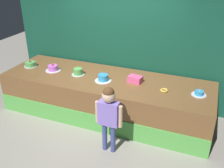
{
  "coord_description": "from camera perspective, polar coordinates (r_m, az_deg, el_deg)",
  "views": [
    {
      "loc": [
        1.84,
        -3.57,
        2.96
      ],
      "look_at": [
        0.25,
        0.4,
        0.85
      ],
      "focal_mm": 41.05,
      "sensor_mm": 36.0,
      "label": 1
    }
  ],
  "objects": [
    {
      "name": "cake_left",
      "position": [
        5.58,
        -13.01,
        3.45
      ],
      "size": [
        0.32,
        0.32,
        0.16
      ],
      "color": "silver",
      "rests_on": "stage_platform"
    },
    {
      "name": "cake_far_left",
      "position": [
        5.93,
        -17.71,
        4.22
      ],
      "size": [
        0.28,
        0.28,
        0.14
      ],
      "color": "silver",
      "rests_on": "stage_platform"
    },
    {
      "name": "cake_right",
      "position": [
        4.97,
        -2.01,
        1.32
      ],
      "size": [
        0.32,
        0.32,
        0.13
      ],
      "color": "white",
      "rests_on": "stage_platform"
    },
    {
      "name": "donut",
      "position": [
        4.7,
        11.52,
        -1.38
      ],
      "size": [
        0.14,
        0.14,
        0.03
      ],
      "primitive_type": "torus",
      "color": "#F2BF4C",
      "rests_on": "stage_platform"
    },
    {
      "name": "ground_plane",
      "position": [
        4.99,
        -4.38,
        -10.17
      ],
      "size": [
        12.0,
        12.0,
        0.0
      ],
      "primitive_type": "plane",
      "color": "gray"
    },
    {
      "name": "curtain_backdrop",
      "position": [
        5.52,
        1.61,
        10.64
      ],
      "size": [
        4.91,
        0.08,
        2.94
      ],
      "primitive_type": "cube",
      "color": "#144C38",
      "rests_on": "ground_plane"
    },
    {
      "name": "cake_center",
      "position": [
        5.28,
        -7.58,
        2.72
      ],
      "size": [
        0.26,
        0.26,
        0.2
      ],
      "color": "silver",
      "rests_on": "stage_platform"
    },
    {
      "name": "stage_platform",
      "position": [
        5.27,
        -1.43,
        -2.75
      ],
      "size": [
        4.2,
        1.34,
        0.8
      ],
      "color": "brown",
      "rests_on": "ground_plane"
    },
    {
      "name": "cake_far_right",
      "position": [
        4.72,
        18.82,
        -1.98
      ],
      "size": [
        0.26,
        0.26,
        0.12
      ],
      "color": "silver",
      "rests_on": "stage_platform"
    },
    {
      "name": "pink_box",
      "position": [
        4.94,
        5.2,
        1.09
      ],
      "size": [
        0.28,
        0.22,
        0.12
      ],
      "primitive_type": "cube",
      "rotation": [
        0.0,
        0.0,
        -0.15
      ],
      "color": "#EB5492",
      "rests_on": "stage_platform"
    },
    {
      "name": "child_figure",
      "position": [
        4.07,
        -0.74,
        -6.11
      ],
      "size": [
        0.46,
        0.21,
        1.2
      ],
      "color": "#3F4C8C",
      "rests_on": "ground_plane"
    }
  ]
}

